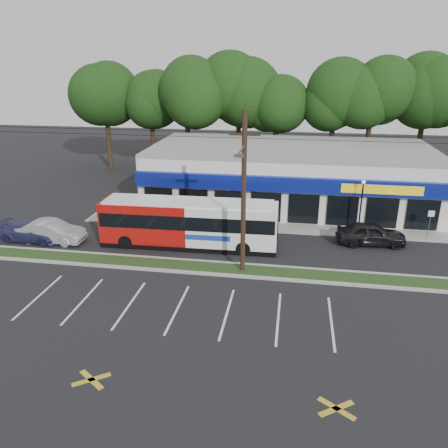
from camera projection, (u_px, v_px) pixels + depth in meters
name	position (u px, v px, depth m)	size (l,w,h in m)	color
ground	(193.00, 275.00, 27.18)	(120.00, 120.00, 0.00)	black
grass_strip	(196.00, 267.00, 28.09)	(40.00, 1.60, 0.12)	#1F3415
curb_south	(193.00, 273.00, 27.30)	(40.00, 0.25, 0.14)	#9E9E93
curb_north	(199.00, 261.00, 28.87)	(40.00, 0.25, 0.14)	#9E9E93
sidewalk	(280.00, 228.00, 34.72)	(32.00, 2.20, 0.10)	#9E9E93
strip_mall	(290.00, 175.00, 40.12)	(25.00, 12.55, 5.30)	silver
utility_pole	(241.00, 189.00, 25.71)	(50.00, 2.77, 10.00)	black
lamp_post	(361.00, 201.00, 32.71)	(0.30, 0.30, 4.25)	black
sign_post	(430.00, 219.00, 32.13)	(0.45, 0.10, 2.23)	#59595E
tree_line	(281.00, 101.00, 47.64)	(46.76, 6.76, 11.83)	black
metrobus	(189.00, 222.00, 30.91)	(12.57, 2.94, 3.36)	#A8100C
car_dark	(371.00, 234.00, 31.42)	(1.95, 4.84, 1.65)	black
car_silver	(52.00, 232.00, 31.86)	(1.71, 4.89, 1.61)	#9D9FA4
car_blue	(31.00, 232.00, 32.14)	(1.96, 4.81, 1.40)	navy
pedestrian_a	(272.00, 231.00, 31.72)	(0.66, 0.43, 1.81)	silver
pedestrian_b	(242.00, 219.00, 34.46)	(0.75, 0.59, 1.55)	beige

